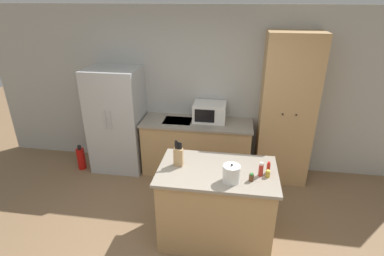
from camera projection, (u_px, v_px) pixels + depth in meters
The scene contains 13 objects.
wall_back at pixel (204, 91), 4.82m from camera, with size 7.20×0.06×2.60m.
refrigerator at pixel (117, 120), 4.87m from camera, with size 0.82×0.67×1.70m.
back_counter at pixel (197, 147), 4.88m from camera, with size 1.74×0.63×0.89m.
pantry_cabinet at pixel (286, 111), 4.44m from camera, with size 0.77×0.54×2.27m.
kitchen_island at pixel (216, 204), 3.50m from camera, with size 1.32×0.81×0.94m.
microwave at pixel (210, 112), 4.69m from camera, with size 0.50×0.38×0.29m.
knife_block at pixel (178, 156), 3.35m from camera, with size 0.10×0.07×0.31m.
spice_bottle_tall_dark at pixel (268, 168), 3.23m from camera, with size 0.04×0.04×0.14m.
spice_bottle_short_red at pixel (261, 170), 3.18m from camera, with size 0.05×0.05×0.16m.
spice_bottle_amber_oil at pixel (251, 177), 3.10m from camera, with size 0.05×0.05×0.09m.
spice_bottle_green_herb at pixel (268, 174), 3.17m from camera, with size 0.05×0.05×0.08m.
kettle at pixel (231, 174), 3.07m from camera, with size 0.18×0.18×0.21m.
fire_extinguisher at pixel (81, 158), 5.05m from camera, with size 0.13×0.13×0.43m.
Camera 1 is at (0.52, -2.29, 2.71)m, focal length 28.00 mm.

